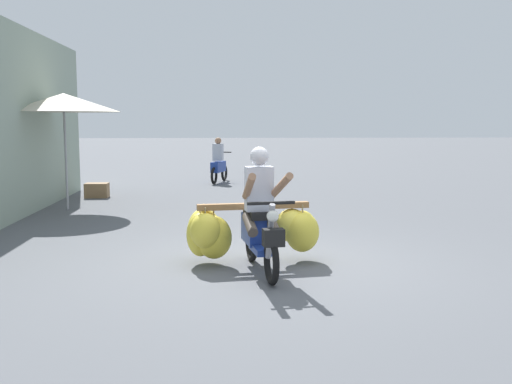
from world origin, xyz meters
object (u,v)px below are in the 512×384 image
(produce_crate, at_px, (97,190))
(market_umbrella_near_shop, at_px, (64,103))
(motorbike_main_loaded, at_px, (251,228))
(motorbike_distant_ahead_left, at_px, (219,164))

(produce_crate, bearing_deg, market_umbrella_near_shop, -95.95)
(motorbike_main_loaded, relative_size, produce_crate, 3.39)
(motorbike_main_loaded, xyz_separation_m, produce_crate, (-3.50, 7.21, -0.32))
(market_umbrella_near_shop, bearing_deg, motorbike_main_loaded, -54.45)
(market_umbrella_near_shop, distance_m, produce_crate, 2.92)
(motorbike_main_loaded, distance_m, produce_crate, 8.02)
(motorbike_distant_ahead_left, height_order, market_umbrella_near_shop, market_umbrella_near_shop)
(motorbike_main_loaded, bearing_deg, produce_crate, 115.90)
(market_umbrella_near_shop, bearing_deg, motorbike_distant_ahead_left, 59.05)
(motorbike_main_loaded, relative_size, motorbike_distant_ahead_left, 1.21)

